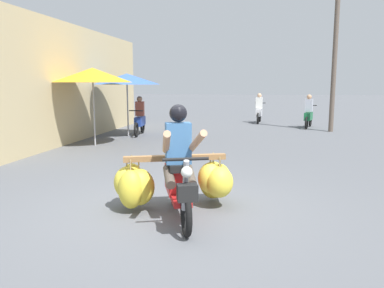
{
  "coord_description": "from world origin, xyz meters",
  "views": [
    {
      "loc": [
        1.27,
        -5.33,
        1.86
      ],
      "look_at": [
        0.22,
        0.7,
        0.9
      ],
      "focal_mm": 36.4,
      "sensor_mm": 36.0,
      "label": 1
    }
  ],
  "objects_px": {
    "motorbike_distant_ahead_right": "(140,119)",
    "motorbike_distant_far_ahead": "(259,111)",
    "market_umbrella_further_along": "(127,79)",
    "market_umbrella_near_shop": "(93,75)",
    "motorbike_distant_ahead_left": "(309,115)",
    "utility_pole": "(335,57)",
    "motorbike_main_loaded": "(176,179)"
  },
  "relations": [
    {
      "from": "motorbike_distant_ahead_left",
      "to": "utility_pole",
      "type": "xyz_separation_m",
      "value": [
        0.72,
        -1.09,
        2.27
      ]
    },
    {
      "from": "motorbike_distant_ahead_left",
      "to": "motorbike_distant_far_ahead",
      "type": "height_order",
      "value": "same"
    },
    {
      "from": "motorbike_distant_far_ahead",
      "to": "motorbike_main_loaded",
      "type": "bearing_deg",
      "value": -94.99
    },
    {
      "from": "motorbike_distant_far_ahead",
      "to": "market_umbrella_further_along",
      "type": "relative_size",
      "value": 0.7
    },
    {
      "from": "motorbike_main_loaded",
      "to": "motorbike_distant_ahead_left",
      "type": "xyz_separation_m",
      "value": [
        3.19,
        11.42,
        0.09
      ]
    },
    {
      "from": "motorbike_main_loaded",
      "to": "market_umbrella_near_shop",
      "type": "bearing_deg",
      "value": 123.79
    },
    {
      "from": "motorbike_distant_ahead_right",
      "to": "market_umbrella_further_along",
      "type": "distance_m",
      "value": 1.52
    },
    {
      "from": "motorbike_distant_ahead_left",
      "to": "market_umbrella_further_along",
      "type": "relative_size",
      "value": 0.69
    },
    {
      "from": "motorbike_distant_ahead_right",
      "to": "utility_pole",
      "type": "xyz_separation_m",
      "value": [
        7.01,
        2.23,
        2.27
      ]
    },
    {
      "from": "motorbike_main_loaded",
      "to": "market_umbrella_near_shop",
      "type": "relative_size",
      "value": 0.85
    },
    {
      "from": "motorbike_distant_far_ahead",
      "to": "utility_pole",
      "type": "relative_size",
      "value": 0.29
    },
    {
      "from": "market_umbrella_near_shop",
      "to": "market_umbrella_further_along",
      "type": "bearing_deg",
      "value": 82.55
    },
    {
      "from": "motorbike_distant_ahead_left",
      "to": "motorbike_distant_ahead_right",
      "type": "bearing_deg",
      "value": -152.14
    },
    {
      "from": "market_umbrella_near_shop",
      "to": "utility_pole",
      "type": "height_order",
      "value": "utility_pole"
    },
    {
      "from": "motorbike_distant_ahead_right",
      "to": "market_umbrella_near_shop",
      "type": "xyz_separation_m",
      "value": [
        -0.59,
        -2.59,
        1.53
      ]
    },
    {
      "from": "motorbike_distant_ahead_left",
      "to": "market_umbrella_near_shop",
      "type": "relative_size",
      "value": 0.68
    },
    {
      "from": "motorbike_distant_ahead_right",
      "to": "utility_pole",
      "type": "bearing_deg",
      "value": 17.64
    },
    {
      "from": "motorbike_distant_ahead_right",
      "to": "motorbike_distant_ahead_left",
      "type": "bearing_deg",
      "value": 27.86
    },
    {
      "from": "motorbike_distant_far_ahead",
      "to": "market_umbrella_further_along",
      "type": "bearing_deg",
      "value": -129.77
    },
    {
      "from": "motorbike_distant_ahead_right",
      "to": "motorbike_distant_far_ahead",
      "type": "bearing_deg",
      "value": 50.05
    },
    {
      "from": "market_umbrella_further_along",
      "to": "market_umbrella_near_shop",
      "type": "bearing_deg",
      "value": -97.45
    },
    {
      "from": "market_umbrella_further_along",
      "to": "utility_pole",
      "type": "xyz_separation_m",
      "value": [
        7.31,
        2.63,
        0.84
      ]
    },
    {
      "from": "market_umbrella_near_shop",
      "to": "market_umbrella_further_along",
      "type": "relative_size",
      "value": 1.0
    },
    {
      "from": "motorbike_distant_far_ahead",
      "to": "market_umbrella_near_shop",
      "type": "xyz_separation_m",
      "value": [
        -4.83,
        -7.65,
        1.53
      ]
    },
    {
      "from": "motorbike_main_loaded",
      "to": "market_umbrella_near_shop",
      "type": "xyz_separation_m",
      "value": [
        -3.68,
        5.5,
        1.62
      ]
    },
    {
      "from": "motorbike_distant_ahead_left",
      "to": "utility_pole",
      "type": "relative_size",
      "value": 0.28
    },
    {
      "from": "motorbike_distant_ahead_left",
      "to": "utility_pole",
      "type": "height_order",
      "value": "utility_pole"
    },
    {
      "from": "utility_pole",
      "to": "market_umbrella_near_shop",
      "type": "bearing_deg",
      "value": -147.63
    },
    {
      "from": "motorbike_main_loaded",
      "to": "motorbike_distant_ahead_left",
      "type": "bearing_deg",
      "value": 74.37
    },
    {
      "from": "motorbike_distant_ahead_left",
      "to": "motorbike_distant_ahead_right",
      "type": "height_order",
      "value": "same"
    },
    {
      "from": "motorbike_distant_far_ahead",
      "to": "market_umbrella_further_along",
      "type": "xyz_separation_m",
      "value": [
        -4.54,
        -5.46,
        1.44
      ]
    },
    {
      "from": "motorbike_distant_ahead_right",
      "to": "motorbike_main_loaded",
      "type": "bearing_deg",
      "value": -69.1
    }
  ]
}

